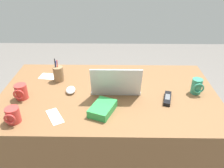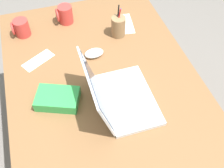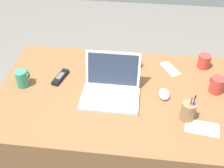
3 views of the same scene
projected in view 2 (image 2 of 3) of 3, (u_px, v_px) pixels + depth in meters
ground_plane at (110, 160)px, 1.85m from camera, size 6.00×6.00×0.00m
desk at (110, 134)px, 1.56m from camera, size 1.54×0.92×0.73m
laptop at (118, 96)px, 1.22m from camera, size 0.35×0.29×0.23m
computer_mouse at (94, 53)px, 1.43m from camera, size 0.07×0.11×0.03m
coffee_mug_white at (65, 15)px, 1.58m from camera, size 0.08×0.09×0.10m
coffee_mug_tall at (21, 28)px, 1.51m from camera, size 0.08×0.09×0.10m
pen_holder at (118, 26)px, 1.51m from camera, size 0.08×0.08×0.18m
snack_bag at (58, 99)px, 1.24m from camera, size 0.19×0.22×0.05m
paper_note_near_laptop at (38, 60)px, 1.42m from camera, size 0.14×0.18×0.00m
paper_note_left at (124, 24)px, 1.61m from camera, size 0.19×0.12×0.00m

